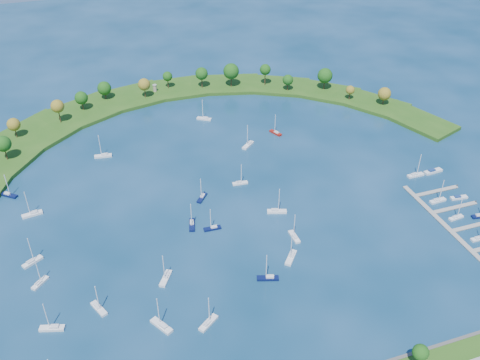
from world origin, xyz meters
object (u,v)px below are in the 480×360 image
object	(u,v)px
moored_boat_15	(103,155)
moored_boat_17	(192,224)
moored_boat_8	(204,118)
moored_boat_7	(162,325)
moored_boat_3	(212,228)
moored_boat_1	(40,282)
moored_boat_9	(202,197)
moored_boat_13	(52,327)
moored_boat_6	(248,144)
moored_boat_12	(277,211)
moored_boat_11	(208,322)
moored_boat_20	(294,236)
dock_system	(476,237)
moored_boat_14	(32,214)
docked_boat_4	(479,238)
moored_boat_2	(276,132)
docked_boat_9	(459,197)
docked_boat_11	(433,171)
moored_boat_18	(166,278)
docked_boat_6	(456,217)
moored_boat_0	(240,182)
harbor_tower	(155,88)
moored_boat_19	(32,261)
moored_boat_16	(291,257)
moored_boat_21	(268,277)
moored_boat_4	(9,194)
docked_boat_10	(416,175)
moored_boat_10	(99,308)
docked_boat_8	(438,200)

from	to	relation	value
moored_boat_15	moored_boat_17	size ratio (longest dim) A/B	1.05
moored_boat_8	moored_boat_7	bearing A→B (deg)	102.23
moored_boat_3	moored_boat_1	bearing A→B (deg)	10.25
moored_boat_9	moored_boat_13	world-z (taller)	moored_boat_13
moored_boat_6	moored_boat_12	bearing A→B (deg)	41.76
moored_boat_11	moored_boat_20	size ratio (longest dim) A/B	1.05
dock_system	moored_boat_7	distance (m)	132.41
moored_boat_14	docked_boat_4	size ratio (longest dim) A/B	1.22
moored_boat_2	moored_boat_17	world-z (taller)	moored_boat_17
dock_system	moored_boat_17	world-z (taller)	moored_boat_17
docked_boat_9	docked_boat_11	world-z (taller)	docked_boat_11
moored_boat_18	docked_boat_6	bearing A→B (deg)	119.33
moored_boat_7	moored_boat_0	bearing A→B (deg)	-67.05
harbor_tower	moored_boat_19	bearing A→B (deg)	-119.55
moored_boat_8	docked_boat_6	distance (m)	145.06
moored_boat_3	dock_system	bearing A→B (deg)	160.55
moored_boat_1	moored_boat_16	size ratio (longest dim) A/B	0.85
moored_boat_21	docked_boat_4	distance (m)	90.35
moored_boat_13	moored_boat_9	bearing A→B (deg)	-124.28
docked_boat_11	moored_boat_11	bearing A→B (deg)	-160.98
harbor_tower	moored_boat_21	xyz separation A→B (m)	(7.85, -171.40, -3.41)
moored_boat_7	moored_boat_11	world-z (taller)	moored_boat_7
moored_boat_20	moored_boat_15	bearing A→B (deg)	35.87
moored_boat_0	docked_boat_9	distance (m)	99.99
moored_boat_15	moored_boat_20	distance (m)	111.38
moored_boat_6	moored_boat_9	size ratio (longest dim) A/B	1.14
docked_boat_11	moored_boat_6	bearing A→B (deg)	141.68
moored_boat_4	docked_boat_10	size ratio (longest dim) A/B	0.98
moored_boat_2	docked_boat_4	size ratio (longest dim) A/B	1.08
dock_system	moored_boat_11	xyz separation A→B (m)	(-117.01, -7.38, 0.56)
moored_boat_10	docked_boat_6	xyz separation A→B (m)	(151.95, 1.93, -0.04)
dock_system	moored_boat_20	bearing A→B (deg)	160.96
dock_system	docked_boat_6	distance (m)	13.42
moored_boat_0	moored_boat_9	xyz separation A→B (m)	(-20.04, -5.35, 0.01)
dock_system	moored_boat_21	xyz separation A→B (m)	(-89.83, 5.94, 0.56)
moored_boat_16	moored_boat_17	bearing A→B (deg)	-95.77
moored_boat_6	moored_boat_14	size ratio (longest dim) A/B	1.00
moored_boat_15	docked_boat_10	bearing A→B (deg)	162.28
moored_boat_17	docked_boat_9	xyz separation A→B (m)	(119.48, -20.57, -0.32)
moored_boat_3	moored_boat_4	distance (m)	96.89
moored_boat_0	moored_boat_4	size ratio (longest dim) A/B	0.90
moored_boat_20	docked_boat_9	bearing A→B (deg)	-90.31
docked_boat_4	moored_boat_8	bearing A→B (deg)	120.15
moored_boat_0	moored_boat_12	world-z (taller)	moored_boat_12
moored_boat_0	moored_boat_14	size ratio (longest dim) A/B	0.84
moored_boat_12	docked_boat_8	xyz separation A→B (m)	(71.59, -16.29, -0.03)
moored_boat_9	moored_boat_3	bearing A→B (deg)	33.84
moored_boat_17	moored_boat_18	bearing A→B (deg)	-17.77
harbor_tower	moored_boat_21	distance (m)	171.62
moored_boat_21	moored_boat_4	bearing A→B (deg)	-25.46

